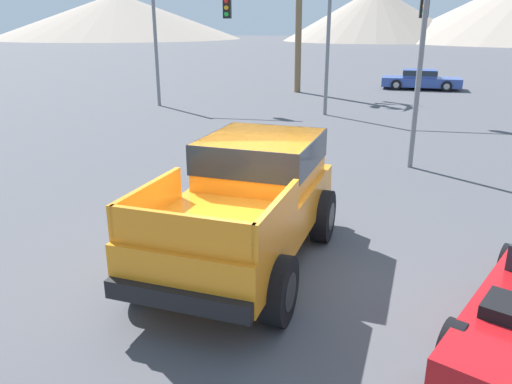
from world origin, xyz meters
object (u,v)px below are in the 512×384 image
(traffic_light_main, at_px, (371,26))
(traffic_light_crosswalk, at_px, (188,26))
(parked_car_blue, at_px, (420,79))
(orange_pickup_truck, at_px, (250,195))

(traffic_light_main, xyz_separation_m, traffic_light_crosswalk, (-8.15, 1.01, -0.01))
(traffic_light_main, bearing_deg, parked_car_blue, 71.90)
(orange_pickup_truck, relative_size, traffic_light_crosswalk, 0.97)
(traffic_light_main, bearing_deg, orange_pickup_truck, -98.05)
(traffic_light_crosswalk, bearing_deg, parked_car_blue, 38.53)
(parked_car_blue, relative_size, traffic_light_main, 0.91)
(orange_pickup_truck, distance_m, traffic_light_main, 14.64)
(orange_pickup_truck, relative_size, parked_car_blue, 1.07)
(orange_pickup_truck, bearing_deg, traffic_light_main, 89.58)
(parked_car_blue, bearing_deg, traffic_light_main, -13.84)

